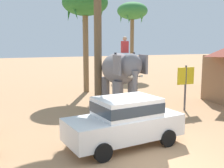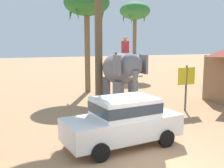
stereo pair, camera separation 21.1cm
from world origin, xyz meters
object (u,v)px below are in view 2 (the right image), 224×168
Objects in this scene: elephant_with_mahout at (121,72)px; palm_tree_near_hut at (135,13)px; car_sedan_foreground at (123,120)px; palm_tree_left_of_road at (87,5)px; signboard_yellow at (186,79)px.

elephant_with_mahout is 0.50× the size of palm_tree_near_hut.
elephant_with_mahout is at bearing 67.60° from car_sedan_foreground.
car_sedan_foreground is 21.01m from palm_tree_near_hut.
palm_tree_left_of_road is at bearing 80.11° from car_sedan_foreground.
signboard_yellow is at bearing -65.84° from palm_tree_left_of_road.
car_sedan_foreground is at bearing -117.33° from palm_tree_near_hut.
palm_tree_left_of_road reaches higher than car_sedan_foreground.
elephant_with_mahout is at bearing -87.22° from palm_tree_left_of_road.
elephant_with_mahout is 15.49m from palm_tree_near_hut.
elephant_with_mahout is 0.54× the size of palm_tree_left_of_road.
palm_tree_left_of_road is at bearing 92.78° from elephant_with_mahout.
palm_tree_near_hut is 16.08m from signboard_yellow.
car_sedan_foreground is at bearing -99.89° from palm_tree_left_of_road.
palm_tree_left_of_road is 3.01× the size of signboard_yellow.
palm_tree_near_hut is at bearing 62.67° from car_sedan_foreground.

